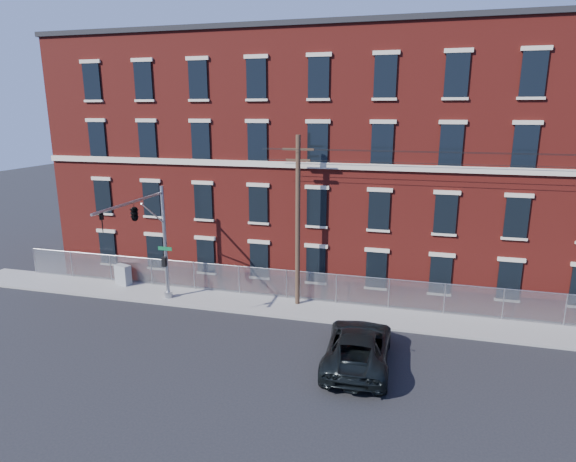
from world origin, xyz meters
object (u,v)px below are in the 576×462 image
(utility_pole_near, at_px, (298,219))
(utility_cabinet, at_px, (123,275))
(traffic_signal_mast, at_px, (142,223))
(pickup_truck, at_px, (358,347))

(utility_pole_near, xyz_separation_m, utility_cabinet, (-12.04, 0.23, -4.55))
(traffic_signal_mast, bearing_deg, utility_cabinet, 137.89)
(utility_cabinet, bearing_deg, utility_pole_near, 15.99)
(traffic_signal_mast, bearing_deg, utility_pole_near, 23.14)
(utility_pole_near, xyz_separation_m, pickup_truck, (4.33, -5.98, -4.47))
(pickup_truck, height_order, utility_cabinet, pickup_truck)
(traffic_signal_mast, height_order, utility_cabinet, traffic_signal_mast)
(utility_cabinet, bearing_deg, pickup_truck, -3.71)
(utility_pole_near, height_order, utility_cabinet, utility_pole_near)
(traffic_signal_mast, relative_size, utility_pole_near, 0.70)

